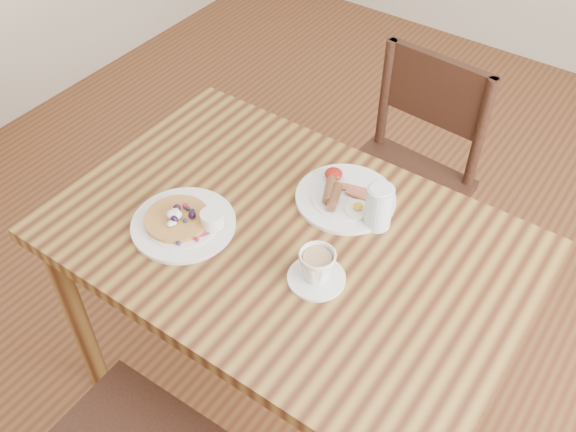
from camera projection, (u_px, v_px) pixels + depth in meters
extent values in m
plane|color=#5B2F1A|center=(288.00, 388.00, 2.16)|extent=(5.00, 5.00, 0.00)
cube|color=olive|center=(288.00, 241.00, 1.64)|extent=(1.20, 0.80, 0.04)
cylinder|color=olive|center=(77.00, 317.00, 1.93)|extent=(0.06, 0.06, 0.71)
cylinder|color=olive|center=(504.00, 336.00, 1.88)|extent=(0.06, 0.06, 0.71)
cylinder|color=olive|center=(221.00, 192.00, 2.33)|extent=(0.06, 0.06, 0.71)
cylinder|color=#381E14|center=(136.00, 421.00, 1.85)|extent=(0.04, 0.04, 0.43)
cube|color=#381E14|center=(394.00, 191.00, 2.19)|extent=(0.45, 0.45, 0.04)
cylinder|color=#381E14|center=(318.00, 243.00, 2.34)|extent=(0.04, 0.04, 0.43)
cylinder|color=#381E14|center=(402.00, 293.00, 2.18)|extent=(0.04, 0.04, 0.43)
cylinder|color=#381E14|center=(373.00, 192.00, 2.53)|extent=(0.04, 0.04, 0.43)
cylinder|color=#381E14|center=(454.00, 233.00, 2.37)|extent=(0.04, 0.04, 0.43)
cylinder|color=#381E14|center=(479.00, 137.00, 2.06)|extent=(0.04, 0.04, 0.43)
cylinder|color=#381E14|center=(385.00, 96.00, 2.22)|extent=(0.04, 0.04, 0.43)
cube|color=#381E14|center=(436.00, 90.00, 2.07)|extent=(0.38, 0.06, 0.24)
cylinder|color=white|center=(184.00, 224.00, 1.65)|extent=(0.27, 0.27, 0.01)
cylinder|color=white|center=(183.00, 222.00, 1.65)|extent=(0.19, 0.19, 0.01)
cylinder|color=#B22D59|center=(200.00, 227.00, 1.63)|extent=(0.07, 0.07, 0.00)
cylinder|color=#C68C47|center=(177.00, 218.00, 1.64)|extent=(0.17, 0.17, 0.01)
ellipsoid|color=white|center=(174.00, 214.00, 1.63)|extent=(0.03, 0.03, 0.02)
ellipsoid|color=white|center=(171.00, 223.00, 1.61)|extent=(0.02, 0.02, 0.01)
cylinder|color=white|center=(212.00, 219.00, 1.62)|extent=(0.06, 0.06, 0.04)
cylinder|color=#591E07|center=(212.00, 215.00, 1.61)|extent=(0.05, 0.05, 0.00)
sphere|color=black|center=(189.00, 216.00, 1.63)|extent=(0.02, 0.02, 0.02)
sphere|color=#1E234C|center=(194.00, 212.00, 1.64)|extent=(0.01, 0.01, 0.01)
sphere|color=#1E234C|center=(193.00, 206.00, 1.66)|extent=(0.01, 0.01, 0.01)
sphere|color=#B21938|center=(183.00, 208.00, 1.65)|extent=(0.02, 0.02, 0.02)
sphere|color=black|center=(175.00, 208.00, 1.65)|extent=(0.02, 0.02, 0.02)
sphere|color=#1E234C|center=(169.00, 215.00, 1.63)|extent=(0.01, 0.01, 0.01)
sphere|color=black|center=(178.00, 217.00, 1.62)|extent=(0.02, 0.02, 0.02)
sphere|color=#1E234C|center=(184.00, 221.00, 1.62)|extent=(0.01, 0.01, 0.01)
sphere|color=#1E234C|center=(191.00, 242.00, 1.59)|extent=(0.01, 0.01, 0.01)
sphere|color=#B21938|center=(205.00, 235.00, 1.60)|extent=(0.01, 0.01, 0.01)
cylinder|color=white|center=(346.00, 198.00, 1.72)|extent=(0.27, 0.27, 0.01)
cylinder|color=white|center=(346.00, 196.00, 1.72)|extent=(0.19, 0.19, 0.01)
cylinder|color=brown|center=(329.00, 190.00, 1.71)|extent=(0.06, 0.10, 0.03)
cylinder|color=brown|center=(334.00, 197.00, 1.69)|extent=(0.06, 0.10, 0.03)
cube|color=maroon|center=(355.00, 189.00, 1.72)|extent=(0.08, 0.04, 0.01)
cube|color=maroon|center=(360.00, 195.00, 1.70)|extent=(0.08, 0.03, 0.01)
cylinder|color=white|center=(358.00, 209.00, 1.67)|extent=(0.07, 0.07, 0.00)
ellipsoid|color=yellow|center=(358.00, 206.00, 1.66)|extent=(0.03, 0.03, 0.01)
ellipsoid|color=#A5190F|center=(334.00, 174.00, 1.75)|extent=(0.05, 0.05, 0.03)
cylinder|color=white|center=(316.00, 278.00, 1.53)|extent=(0.14, 0.14, 0.01)
imported|color=white|center=(317.00, 266.00, 1.49)|extent=(0.12, 0.12, 0.08)
cylinder|color=tan|center=(317.00, 257.00, 1.47)|extent=(0.07, 0.07, 0.00)
cylinder|color=silver|center=(379.00, 207.00, 1.62)|extent=(0.07, 0.07, 0.12)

